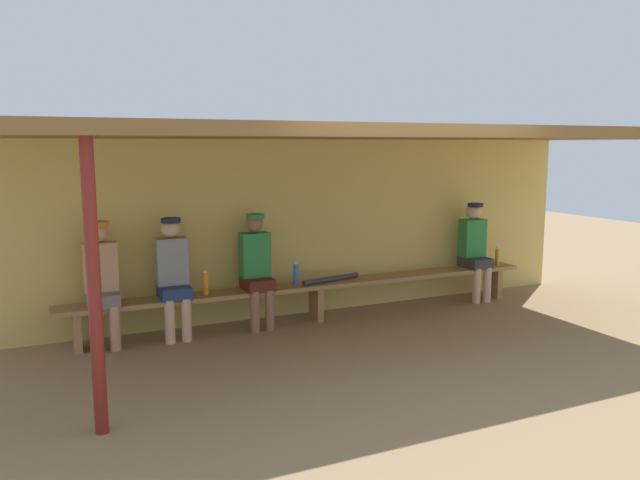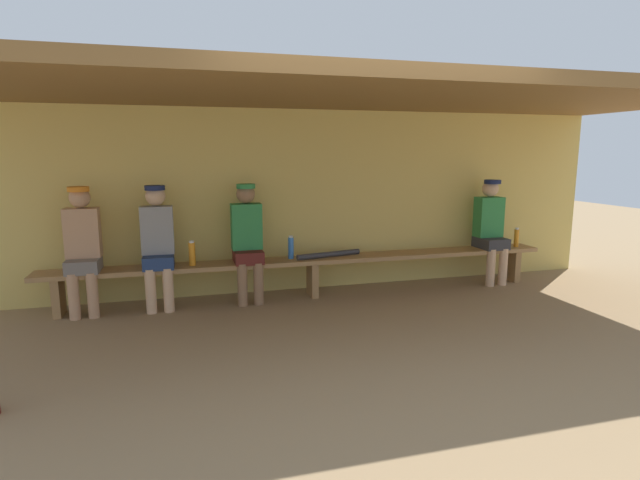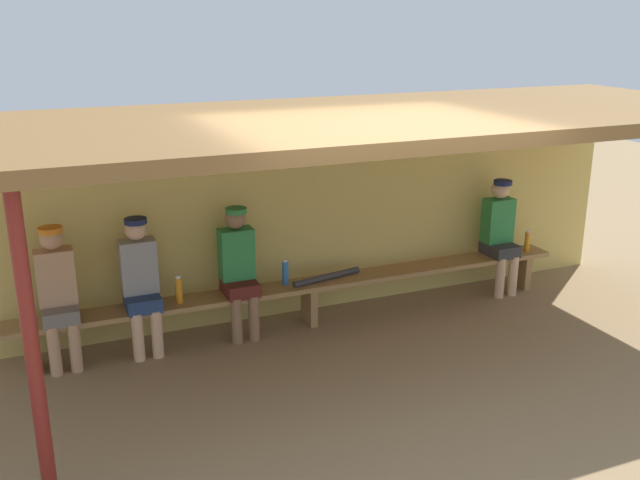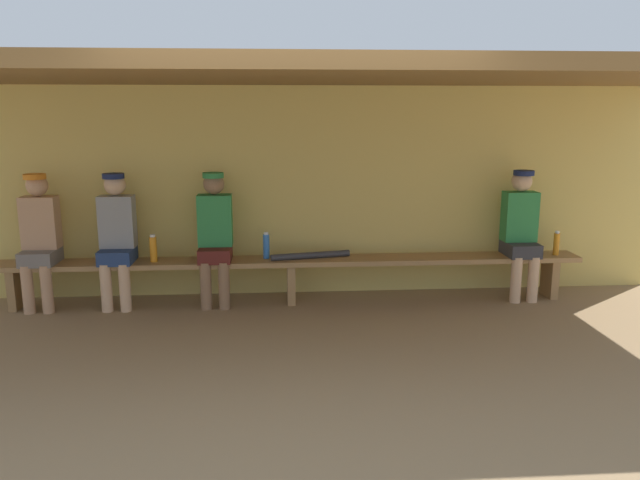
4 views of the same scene
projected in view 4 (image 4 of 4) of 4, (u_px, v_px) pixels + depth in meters
ground_plane at (297, 361)px, 4.96m from camera, size 24.00×24.00×0.00m
back_wall at (289, 191)px, 6.68m from camera, size 8.00×0.20×2.20m
dugout_roof at (292, 72)px, 5.17m from camera, size 8.00×2.80×0.12m
bench at (291, 266)px, 6.39m from camera, size 6.00×0.36×0.46m
player_with_sunglasses at (39, 235)px, 6.14m from camera, size 0.34×0.42×1.34m
player_leftmost at (117, 234)px, 6.20m from camera, size 0.34×0.42×1.34m
player_in_white at (521, 228)px, 6.49m from camera, size 0.34×0.42×1.34m
player_shirtless_tan at (215, 232)px, 6.27m from camera, size 0.34×0.42×1.34m
water_bottle_green at (266, 246)px, 6.37m from camera, size 0.07×0.07×0.27m
water_bottle_clear at (556, 244)px, 6.52m from camera, size 0.06×0.06×0.25m
water_bottle_orange at (153, 249)px, 6.23m from camera, size 0.07×0.07×0.28m
baseball_bat at (311, 255)px, 6.38m from camera, size 0.82×0.23×0.07m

